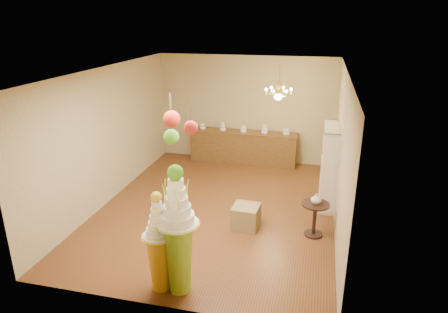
% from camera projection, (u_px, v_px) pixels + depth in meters
% --- Properties ---
extents(floor, '(6.50, 6.50, 0.00)m').
position_uv_depth(floor, '(217.00, 208.00, 8.83)').
color(floor, '#5A3318').
rests_on(floor, ground).
extents(ceiling, '(6.50, 6.50, 0.00)m').
position_uv_depth(ceiling, '(216.00, 71.00, 7.82)').
color(ceiling, white).
rests_on(ceiling, ground).
extents(wall_back, '(5.00, 0.04, 3.00)m').
position_uv_depth(wall_back, '(246.00, 109.00, 11.30)').
color(wall_back, tan).
rests_on(wall_back, ground).
extents(wall_front, '(5.00, 0.04, 3.00)m').
position_uv_depth(wall_front, '(156.00, 215.00, 5.35)').
color(wall_front, tan).
rests_on(wall_front, ground).
extents(wall_left, '(0.04, 6.50, 3.00)m').
position_uv_depth(wall_left, '(108.00, 135.00, 8.88)').
color(wall_left, tan).
rests_on(wall_left, ground).
extents(wall_right, '(0.04, 6.50, 3.00)m').
position_uv_depth(wall_right, '(341.00, 152.00, 7.77)').
color(wall_right, tan).
rests_on(wall_right, ground).
extents(pedestal_green, '(0.67, 0.67, 2.07)m').
position_uv_depth(pedestal_green, '(178.00, 241.00, 5.92)').
color(pedestal_green, '#92BB29').
rests_on(pedestal_green, floor).
extents(pedestal_orange, '(0.57, 0.57, 1.64)m').
position_uv_depth(pedestal_orange, '(160.00, 253.00, 6.05)').
color(pedestal_orange, gold).
rests_on(pedestal_orange, floor).
extents(burlap_riser, '(0.55, 0.55, 0.47)m').
position_uv_depth(burlap_riser, '(246.00, 217.00, 7.96)').
color(burlap_riser, olive).
rests_on(burlap_riser, floor).
extents(sideboard, '(3.04, 0.54, 1.16)m').
position_uv_depth(sideboard, '(243.00, 147.00, 11.39)').
color(sideboard, brown).
rests_on(sideboard, floor).
extents(shelving_unit, '(0.33, 1.20, 1.80)m').
position_uv_depth(shelving_unit, '(329.00, 166.00, 8.74)').
color(shelving_unit, beige).
rests_on(shelving_unit, floor).
extents(round_table, '(0.56, 0.56, 0.68)m').
position_uv_depth(round_table, '(315.00, 215.00, 7.60)').
color(round_table, black).
rests_on(round_table, floor).
extents(vase, '(0.24, 0.24, 0.21)m').
position_uv_depth(vase, '(316.00, 199.00, 7.49)').
color(vase, beige).
rests_on(vase, round_table).
extents(pom_red_left, '(0.26, 0.26, 0.56)m').
position_uv_depth(pom_red_left, '(172.00, 119.00, 5.95)').
color(pom_red_left, '#3D392C').
rests_on(pom_red_left, ceiling).
extents(pom_green_mid, '(0.25, 0.25, 0.87)m').
position_uv_depth(pom_green_mid, '(171.00, 137.00, 6.17)').
color(pom_green_mid, '#3D392C').
rests_on(pom_green_mid, ceiling).
extents(pom_red_right, '(0.20, 0.20, 0.58)m').
position_uv_depth(pom_red_right, '(191.00, 127.00, 5.67)').
color(pom_red_right, '#3D392C').
rests_on(pom_red_right, ceiling).
extents(chandelier, '(0.78, 0.78, 0.85)m').
position_uv_depth(chandelier, '(278.00, 94.00, 9.17)').
color(chandelier, gold).
rests_on(chandelier, ceiling).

